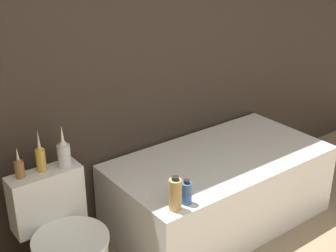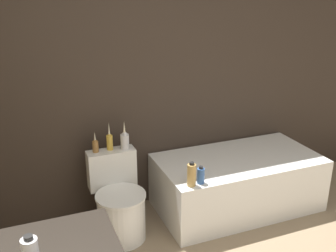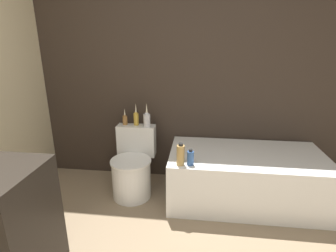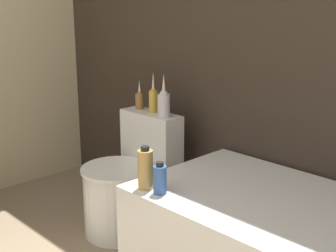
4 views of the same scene
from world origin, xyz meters
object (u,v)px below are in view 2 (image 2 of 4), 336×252
object	(u,v)px
bathtub	(237,182)
shampoo_bottle_short	(201,175)
toilet	(119,204)
vase_bronze	(125,140)
shampoo_bottle_tall	(192,175)
soap_bottle_glass	(30,248)
vase_gold	(95,145)
vase_silver	(110,141)

from	to	relation	value
bathtub	shampoo_bottle_short	world-z (taller)	shampoo_bottle_short
toilet	vase_bronze	xyz separation A→B (m)	(0.12, 0.19, 0.49)
vase_bronze	shampoo_bottle_tall	size ratio (longest dim) A/B	1.23
toilet	shampoo_bottle_short	size ratio (longest dim) A/B	4.66
soap_bottle_glass	shampoo_bottle_short	xyz separation A→B (m)	(1.32, 0.88, -0.30)
shampoo_bottle_short	vase_gold	bearing A→B (deg)	144.63
bathtub	vase_silver	size ratio (longest dim) A/B	6.11
shampoo_bottle_tall	bathtub	bearing A→B (deg)	26.67
bathtub	toilet	bearing A→B (deg)	-179.35
bathtub	shampoo_bottle_tall	size ratio (longest dim) A/B	7.38
soap_bottle_glass	shampoo_bottle_short	size ratio (longest dim) A/B	0.83
bathtub	vase_silver	xyz separation A→B (m)	(-1.15, 0.21, 0.51)
bathtub	vase_bronze	xyz separation A→B (m)	(-1.03, 0.18, 0.52)
vase_gold	shampoo_bottle_tall	world-z (taller)	vase_gold
soap_bottle_glass	vase_silver	bearing A→B (deg)	62.91
toilet	soap_bottle_glass	size ratio (longest dim) A/B	5.62
vase_silver	soap_bottle_glass	bearing A→B (deg)	-117.09
shampoo_bottle_tall	vase_bronze	bearing A→B (deg)	128.56
shampoo_bottle_short	toilet	bearing A→B (deg)	154.12
bathtub	shampoo_bottle_tall	world-z (taller)	shampoo_bottle_tall
vase_silver	shampoo_bottle_tall	size ratio (longest dim) A/B	1.21
bathtub	toilet	world-z (taller)	toilet
vase_gold	shampoo_bottle_tall	distance (m)	0.84
toilet	vase_bronze	world-z (taller)	vase_bronze
bathtub	vase_gold	size ratio (longest dim) A/B	8.32
toilet	shampoo_bottle_short	distance (m)	0.74
vase_silver	shampoo_bottle_tall	distance (m)	0.76
bathtub	vase_bronze	bearing A→B (deg)	169.99
soap_bottle_glass	vase_silver	distance (m)	1.57
soap_bottle_glass	vase_bronze	distance (m)	1.61
soap_bottle_glass	vase_bronze	bearing A→B (deg)	58.46
vase_bronze	shampoo_bottle_tall	distance (m)	0.66
shampoo_bottle_tall	soap_bottle_glass	bearing A→B (deg)	-144.91
bathtub	shampoo_bottle_tall	bearing A→B (deg)	-153.33
bathtub	soap_bottle_glass	distance (m)	2.29
toilet	vase_gold	world-z (taller)	vase_gold
bathtub	vase_gold	world-z (taller)	vase_gold
bathtub	shampoo_bottle_short	size ratio (longest dim) A/B	10.11
toilet	vase_silver	world-z (taller)	vase_silver
vase_silver	toilet	bearing A→B (deg)	-90.00
bathtub	vase_gold	xyz separation A→B (m)	(-1.27, 0.21, 0.49)
vase_silver	shampoo_bottle_short	world-z (taller)	vase_silver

